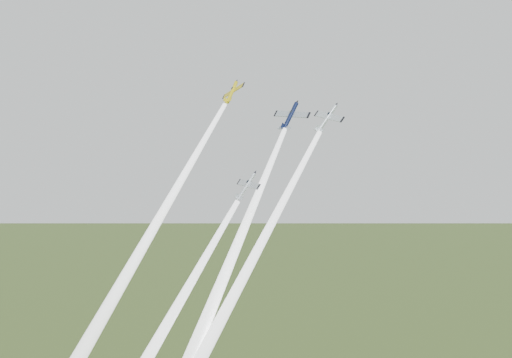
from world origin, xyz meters
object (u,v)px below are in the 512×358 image
Objects in this scene: plane_navy at (290,116)px; plane_silver_low at (246,186)px; plane_silver_right at (327,118)px; plane_yellow at (232,92)px.

plane_navy reaches higher than plane_silver_low.
plane_silver_low is (-8.55, -14.49, -12.50)m from plane_silver_right.
plane_silver_right is at bearing 8.92° from plane_yellow.
plane_silver_low is at bearing -100.00° from plane_silver_right.
plane_yellow is 25.72m from plane_silver_right.
plane_navy is at bearing 10.99° from plane_yellow.
plane_navy is 21.24m from plane_silver_low.
plane_yellow is at bearing 154.82° from plane_silver_low.
plane_yellow is at bearing -168.44° from plane_silver_right.
plane_silver_right is at bearing -7.40° from plane_navy.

